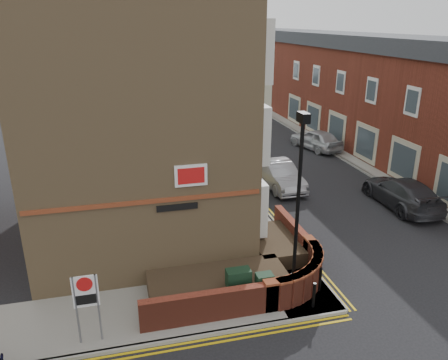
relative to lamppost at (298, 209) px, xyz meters
The scene contains 27 objects.
ground 3.90m from the lamppost, 143.13° to the right, with size 120.00×120.00×0.00m, color black.
pavement_corner 6.07m from the lamppost, behind, with size 13.00×3.00×0.12m, color gray.
pavement_main 15.17m from the lamppost, 88.45° to the left, with size 2.00×32.00×0.12m, color gray.
pavement_far 16.73m from the lamppost, 45.99° to the left, with size 4.00×40.00×0.12m, color gray.
kerb_side 6.18m from the lamppost, 166.76° to the right, with size 13.00×0.15×0.12m, color gray.
kerb_main_near 15.22m from the lamppost, 84.60° to the left, with size 0.15×32.00×0.12m, color gray.
kerb_main_far 15.44m from the lamppost, 51.46° to the left, with size 0.15×40.00×0.12m, color gray.
yellow_lines_side 6.27m from the lamppost, 164.13° to the right, with size 13.00×0.28×0.01m, color gold.
yellow_lines_main 15.26m from the lamppost, 83.64° to the left, with size 0.28×32.00×0.01m, color gold.
corner_building 8.62m from the lamppost, 123.16° to the left, with size 8.95×10.40×13.60m.
garden_wall 3.93m from the lamppost, 140.91° to the left, with size 6.80×6.00×1.20m, color maroon, non-canonical shape.
lamppost is the anchor object (origin of this frame).
utility_cabinet_large 3.24m from the lamppost, behind, with size 0.80×0.45×1.20m, color black.
utility_cabinet_small 2.90m from the lamppost, 169.70° to the right, with size 0.55×0.40×1.10m, color black.
bollard_near 2.91m from the lamppost, 63.43° to the right, with size 0.11×0.11×0.90m, color black.
bollard_far 2.95m from the lamppost, ahead, with size 0.11×0.11×0.90m, color black.
zone_sign 6.85m from the lamppost, behind, with size 0.72×0.07×2.20m.
far_terrace 20.41m from the lamppost, 50.77° to the left, with size 5.40×30.40×8.00m.
far_terrace_cream 39.00m from the lamppost, 70.68° to the left, with size 5.40×12.40×8.00m.
tree_near 12.92m from the lamppost, 88.22° to the left, with size 3.64×3.65×6.70m.
tree_mid 20.93m from the lamppost, 88.90° to the left, with size 4.03×4.03×7.42m.
tree_far 28.89m from the lamppost, 89.21° to the left, with size 3.81×3.81×7.00m.
traffic_light_assembly 23.82m from the lamppost, 88.07° to the left, with size 0.20×0.16×4.20m.
silver_car_near 10.89m from the lamppost, 71.71° to the left, with size 1.58×4.52×1.49m, color gray.
red_car_main 15.30m from the lamppost, 82.36° to the left, with size 1.94×4.22×1.17m, color maroon.
grey_car_far 10.65m from the lamppost, 35.52° to the left, with size 2.08×5.12×1.49m, color #2E2F33.
silver_car_far 19.03m from the lamppost, 62.34° to the left, with size 1.78×4.42×1.50m, color #B2B6BB.
Camera 1 is at (-3.76, -10.53, 8.98)m, focal length 35.00 mm.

